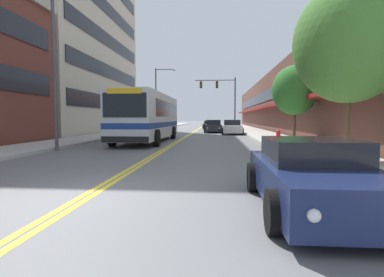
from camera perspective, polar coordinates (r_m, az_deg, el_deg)
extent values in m
plane|color=slate|center=(43.06, 1.08, 1.73)|extent=(240.00, 240.00, 0.00)
cube|color=#B2ADA5|center=(44.09, -8.25, 1.83)|extent=(3.33, 106.00, 0.15)
cube|color=#B2ADA5|center=(43.20, 10.61, 1.77)|extent=(3.33, 106.00, 0.15)
cube|color=yellow|center=(43.07, 0.95, 1.73)|extent=(0.14, 106.00, 0.01)
cube|color=yellow|center=(43.05, 1.21, 1.73)|extent=(0.14, 106.00, 0.01)
cube|color=beige|center=(38.94, -24.49, 21.12)|extent=(12.00, 21.43, 26.77)
cube|color=black|center=(34.68, -15.21, 6.59)|extent=(0.08, 19.71, 1.40)
cube|color=black|center=(35.01, -15.31, 12.07)|extent=(0.08, 19.71, 1.40)
cube|color=black|center=(35.65, -15.41, 17.40)|extent=(0.08, 19.71, 1.40)
cube|color=black|center=(36.58, -15.51, 22.50)|extent=(0.08, 19.71, 1.40)
cube|color=brown|center=(44.22, 18.36, 6.31)|extent=(8.00, 68.00, 7.28)
cube|color=maroon|center=(43.35, 12.46, 5.48)|extent=(1.10, 61.20, 0.24)
cube|color=black|center=(43.50, 13.16, 7.60)|extent=(0.08, 61.20, 1.40)
cube|color=silver|center=(21.07, -8.29, 4.28)|extent=(2.55, 10.82, 2.89)
cube|color=navy|center=(21.07, -8.28, 2.71)|extent=(2.57, 10.84, 0.32)
cube|color=black|center=(21.60, -7.98, 5.50)|extent=(2.58, 8.44, 1.04)
cube|color=black|center=(15.84, -12.75, 6.25)|extent=(2.30, 0.04, 1.27)
cube|color=yellow|center=(15.87, -12.80, 8.85)|extent=(1.84, 0.06, 0.28)
cube|color=black|center=(15.84, -12.67, -0.20)|extent=(2.50, 0.08, 0.32)
cylinder|color=black|center=(17.93, -14.97, 0.13)|extent=(0.30, 1.00, 1.00)
cylinder|color=black|center=(17.23, -6.76, 0.09)|extent=(0.30, 1.00, 1.00)
cylinder|color=black|center=(24.29, -9.69, 1.16)|extent=(0.30, 1.00, 1.00)
cylinder|color=black|center=(23.78, -3.58, 1.15)|extent=(0.30, 1.00, 1.00)
cube|color=#B7B7BC|center=(33.98, -7.46, 1.96)|extent=(1.72, 4.38, 0.64)
cube|color=black|center=(34.14, -7.41, 2.86)|extent=(1.48, 1.93, 0.42)
cylinder|color=black|center=(32.87, -9.46, 1.59)|extent=(0.22, 0.68, 0.68)
cylinder|color=black|center=(32.48, -6.44, 1.59)|extent=(0.22, 0.68, 0.68)
cylinder|color=black|center=(35.51, -8.39, 1.77)|extent=(0.22, 0.68, 0.68)
cylinder|color=black|center=(35.15, -5.58, 1.77)|extent=(0.22, 0.68, 0.68)
sphere|color=silver|center=(31.97, -9.35, 1.88)|extent=(0.16, 0.16, 0.16)
sphere|color=silver|center=(31.70, -7.24, 1.88)|extent=(0.16, 0.16, 0.16)
cube|color=red|center=(36.26, -7.69, 2.13)|extent=(0.18, 0.04, 0.10)
cube|color=red|center=(36.02, -5.76, 2.13)|extent=(0.18, 0.04, 0.10)
cube|color=#19234C|center=(5.83, 21.96, -7.60)|extent=(1.76, 4.04, 0.66)
cube|color=black|center=(5.90, 21.63, -2.13)|extent=(1.51, 1.78, 0.43)
cylinder|color=black|center=(4.48, 15.44, -13.34)|extent=(0.22, 0.65, 0.65)
cylinder|color=black|center=(6.88, 11.53, -7.21)|extent=(0.22, 0.65, 0.65)
cylinder|color=black|center=(7.32, 25.79, -6.85)|extent=(0.22, 0.65, 0.65)
sphere|color=silver|center=(3.75, 22.22, -13.45)|extent=(0.16, 0.16, 0.16)
cube|color=red|center=(7.64, 12.87, -4.48)|extent=(0.18, 0.04, 0.10)
cube|color=red|center=(7.92, 21.99, -4.37)|extent=(0.18, 0.04, 0.10)
cube|color=white|center=(30.65, 7.61, 1.85)|extent=(1.86, 4.02, 0.74)
cube|color=black|center=(30.80, 7.61, 3.05)|extent=(1.60, 1.77, 0.53)
cylinder|color=black|center=(29.38, 5.87, 1.35)|extent=(0.22, 0.68, 0.68)
cylinder|color=black|center=(29.48, 9.59, 1.32)|extent=(0.22, 0.68, 0.68)
cylinder|color=black|center=(31.87, 5.78, 1.55)|extent=(0.22, 0.68, 0.68)
cylinder|color=black|center=(31.97, 9.21, 1.52)|extent=(0.22, 0.68, 0.68)
sphere|color=silver|center=(28.60, 6.51, 1.79)|extent=(0.16, 0.16, 0.16)
sphere|color=silver|center=(28.67, 9.12, 1.77)|extent=(0.16, 0.16, 0.16)
cube|color=red|center=(32.65, 6.26, 2.05)|extent=(0.18, 0.04, 0.10)
cube|color=red|center=(32.71, 8.61, 2.03)|extent=(0.18, 0.04, 0.10)
cube|color=#232328|center=(34.28, 4.13, 2.04)|extent=(1.83, 4.27, 0.72)
cube|color=black|center=(34.43, 4.14, 3.11)|extent=(1.57, 1.88, 0.55)
cylinder|color=black|center=(32.98, 2.48, 1.59)|extent=(0.22, 0.62, 0.62)
cylinder|color=black|center=(32.96, 5.74, 1.58)|extent=(0.22, 0.62, 0.62)
cylinder|color=black|center=(35.63, 2.65, 1.76)|extent=(0.22, 0.62, 0.62)
cylinder|color=black|center=(35.61, 5.66, 1.75)|extent=(0.22, 0.62, 0.62)
sphere|color=silver|center=(32.13, 2.96, 1.99)|extent=(0.16, 0.16, 0.16)
sphere|color=silver|center=(32.12, 5.24, 1.98)|extent=(0.16, 0.16, 0.16)
cube|color=red|center=(36.43, 3.13, 2.21)|extent=(0.18, 0.04, 0.10)
cube|color=red|center=(36.42, 5.20, 2.20)|extent=(0.18, 0.04, 0.10)
cube|color=#475675|center=(49.16, 3.30, 2.58)|extent=(1.84, 4.68, 0.66)
cube|color=black|center=(49.34, 3.31, 3.20)|extent=(1.58, 2.06, 0.41)
cylinder|color=black|center=(47.75, 2.13, 2.32)|extent=(0.22, 0.64, 0.64)
cylinder|color=black|center=(47.70, 4.40, 2.31)|extent=(0.22, 0.64, 0.64)
cylinder|color=black|center=(50.65, 2.28, 2.41)|extent=(0.22, 0.64, 0.64)
cylinder|color=black|center=(50.60, 4.41, 2.40)|extent=(0.22, 0.64, 0.64)
sphere|color=silver|center=(46.82, 2.45, 2.55)|extent=(0.16, 0.16, 0.16)
sphere|color=silver|center=(46.79, 4.02, 2.55)|extent=(0.16, 0.16, 0.16)
cube|color=red|center=(51.53, 2.63, 2.68)|extent=(0.18, 0.04, 0.10)
cube|color=red|center=(51.50, 4.11, 2.67)|extent=(0.18, 0.04, 0.10)
cube|color=black|center=(42.18, 3.71, 2.39)|extent=(1.86, 4.77, 0.68)
cube|color=black|center=(42.36, 3.72, 3.15)|extent=(1.60, 2.10, 0.44)
cylinder|color=black|center=(40.74, 2.34, 2.09)|extent=(0.22, 0.70, 0.70)
cylinder|color=black|center=(40.70, 5.02, 2.08)|extent=(0.22, 0.70, 0.70)
cylinder|color=black|center=(43.69, 2.50, 2.21)|extent=(0.22, 0.70, 0.70)
cylinder|color=black|center=(43.66, 4.99, 2.20)|extent=(0.22, 0.70, 0.70)
sphere|color=silver|center=(39.80, 2.72, 2.35)|extent=(0.16, 0.16, 0.16)
sphere|color=silver|center=(39.77, 4.59, 2.35)|extent=(0.16, 0.16, 0.16)
cube|color=red|center=(44.59, 2.91, 2.52)|extent=(0.18, 0.04, 0.10)
cube|color=red|center=(44.57, 4.63, 2.51)|extent=(0.18, 0.04, 0.10)
cylinder|color=#47474C|center=(41.40, 8.19, 6.54)|extent=(0.18, 0.18, 7.14)
cylinder|color=#47474C|center=(41.61, 4.40, 11.01)|extent=(5.47, 0.11, 0.11)
cube|color=black|center=(41.53, 4.78, 10.19)|extent=(0.34, 0.26, 0.92)
sphere|color=red|center=(41.41, 4.78, 10.59)|extent=(0.18, 0.18, 0.18)
sphere|color=yellow|center=(41.38, 4.78, 10.21)|extent=(0.18, 0.18, 0.18)
sphere|color=green|center=(41.35, 4.78, 9.83)|extent=(0.18, 0.18, 0.18)
cylinder|color=black|center=(41.60, 4.78, 10.91)|extent=(0.02, 0.02, 0.14)
cube|color=black|center=(41.59, 1.72, 10.19)|extent=(0.34, 0.26, 0.92)
sphere|color=red|center=(41.46, 1.71, 10.59)|extent=(0.18, 0.18, 0.18)
sphere|color=yellow|center=(41.43, 1.70, 10.21)|extent=(0.18, 0.18, 0.18)
sphere|color=green|center=(41.40, 1.70, 9.83)|extent=(0.18, 0.18, 0.18)
cylinder|color=black|center=(41.65, 1.72, 10.91)|extent=(0.02, 0.02, 0.14)
cylinder|color=#47474C|center=(16.69, -24.77, 13.20)|extent=(0.16, 0.16, 8.87)
cylinder|color=#47474C|center=(40.15, -6.88, 7.37)|extent=(0.16, 0.16, 8.16)
cylinder|color=#47474C|center=(40.37, -5.23, 12.98)|extent=(2.38, 0.10, 0.10)
ellipsoid|color=#B2B2B7|center=(40.17, -3.52, 12.88)|extent=(0.56, 0.28, 0.20)
cylinder|color=brown|center=(11.86, 27.41, 2.27)|extent=(0.18, 0.18, 2.49)
ellipsoid|color=#42752D|center=(12.14, 27.85, 15.88)|extent=(3.80, 3.80, 4.18)
cylinder|color=brown|center=(20.27, 18.87, 2.38)|extent=(0.21, 0.21, 2.05)
ellipsoid|color=#2D6B28|center=(20.34, 19.01, 8.70)|extent=(2.87, 2.87, 3.16)
cylinder|color=red|center=(16.35, 16.12, -0.22)|extent=(0.22, 0.22, 0.72)
sphere|color=red|center=(16.32, 16.14, 1.23)|extent=(0.20, 0.20, 0.20)
cylinder|color=red|center=(16.31, 15.60, 0.06)|extent=(0.08, 0.10, 0.10)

